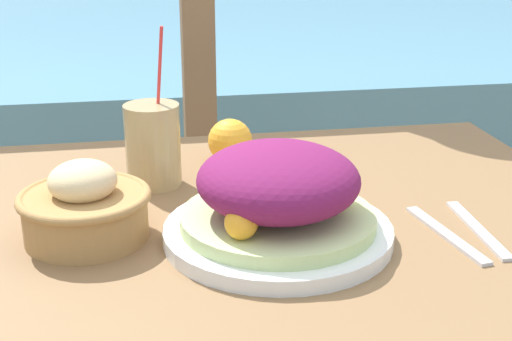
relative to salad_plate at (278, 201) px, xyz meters
The scene contains 9 objects.
patio_table 0.17m from the salad_plate, 113.47° to the left, with size 1.03×0.81×0.73m.
railing_fence 0.74m from the salad_plate, 92.08° to the left, with size 2.80×0.08×1.15m.
sea_backdrop 3.27m from the salad_plate, 90.47° to the left, with size 12.00×4.00×0.61m.
salad_plate is the anchor object (origin of this frame).
drink_glass 0.27m from the salad_plate, 122.93° to the left, with size 0.08×0.08×0.25m.
bread_basket 0.25m from the salad_plate, 168.80° to the left, with size 0.17×0.17×0.11m.
fork 0.23m from the salad_plate, ahead, with size 0.04×0.18×0.00m.
knife 0.27m from the salad_plate, ahead, with size 0.02×0.18×0.00m.
orange_near_basket 0.31m from the salad_plate, 93.22° to the left, with size 0.07×0.07×0.07m.
Camera 1 is at (-0.15, -0.88, 1.13)m, focal length 50.00 mm.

